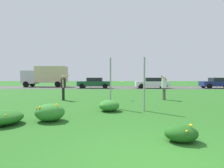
% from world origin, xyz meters
% --- Properties ---
extents(ground_plane, '(120.00, 120.00, 0.00)m').
position_xyz_m(ground_plane, '(0.00, 12.38, 0.00)').
color(ground_plane, '#26601E').
extents(highway_strip, '(120.00, 7.75, 0.01)m').
position_xyz_m(highway_strip, '(0.00, 24.75, 0.00)').
color(highway_strip, '#424244').
rests_on(highway_strip, ground).
extents(highway_center_stripe, '(120.00, 0.16, 0.00)m').
position_xyz_m(highway_center_stripe, '(0.00, 24.75, 0.01)').
color(highway_center_stripe, yellow).
rests_on(highway_center_stripe, ground).
extents(daylily_clump_mid_center, '(0.91, 0.97, 0.48)m').
position_xyz_m(daylily_clump_mid_center, '(-1.04, 5.15, 0.24)').
color(daylily_clump_mid_center, '#337F2D').
rests_on(daylily_clump_mid_center, ground).
extents(daylily_clump_mid_right, '(1.00, 0.94, 0.60)m').
position_xyz_m(daylily_clump_mid_right, '(-3.01, 3.19, 0.30)').
color(daylily_clump_mid_right, '#337F2D').
rests_on(daylily_clump_mid_right, ground).
extents(daylily_clump_mid_left, '(0.77, 0.63, 0.44)m').
position_xyz_m(daylily_clump_mid_left, '(0.77, 1.15, 0.19)').
color(daylily_clump_mid_left, '#1E5619').
rests_on(daylily_clump_mid_left, ground).
extents(daylily_clump_front_right, '(1.23, 1.29, 0.44)m').
position_xyz_m(daylily_clump_front_right, '(-4.36, 2.68, 0.22)').
color(daylily_clump_front_right, '#23661E').
rests_on(daylily_clump_front_right, ground).
extents(sign_post_near_path, '(0.07, 0.10, 2.45)m').
position_xyz_m(sign_post_near_path, '(-0.99, 6.03, 1.23)').
color(sign_post_near_path, '#93969B').
rests_on(sign_post_near_path, ground).
extents(sign_post_by_roadside, '(0.07, 0.10, 2.40)m').
position_xyz_m(sign_post_by_roadside, '(0.52, 5.21, 1.20)').
color(sign_post_by_roadside, '#93969B').
rests_on(sign_post_by_roadside, ground).
extents(person_thrower_dark_shirt, '(0.52, 0.50, 1.71)m').
position_xyz_m(person_thrower_dark_shirt, '(-4.15, 9.12, 0.98)').
color(person_thrower_dark_shirt, '#232328').
rests_on(person_thrower_dark_shirt, ground).
extents(person_catcher_white_shirt, '(0.49, 0.50, 1.65)m').
position_xyz_m(person_catcher_white_shirt, '(2.50, 9.44, 0.93)').
color(person_catcher_white_shirt, silver).
rests_on(person_catcher_white_shirt, ground).
extents(frisbee_lime, '(0.27, 0.27, 0.07)m').
position_xyz_m(frisbee_lime, '(-0.32, 9.40, 1.19)').
color(frisbee_lime, '#8CD133').
extents(car_navy_leftmost, '(4.50, 2.00, 1.45)m').
position_xyz_m(car_navy_leftmost, '(13.34, 23.01, 0.74)').
color(car_navy_leftmost, navy).
rests_on(car_navy_leftmost, ground).
extents(car_white_center_left, '(4.50, 2.00, 1.45)m').
position_xyz_m(car_white_center_left, '(4.33, 23.01, 0.74)').
color(car_white_center_left, silver).
rests_on(car_white_center_left, ground).
extents(car_dark_green_center_right, '(4.50, 2.00, 1.45)m').
position_xyz_m(car_dark_green_center_right, '(-3.62, 23.01, 0.74)').
color(car_dark_green_center_right, '#194C2D').
rests_on(car_dark_green_center_right, ground).
extents(box_truck_silver, '(6.70, 2.46, 3.20)m').
position_xyz_m(box_truck_silver, '(-11.62, 26.50, 1.80)').
color(box_truck_silver, '#B7BABF').
rests_on(box_truck_silver, ground).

